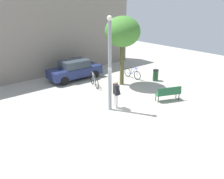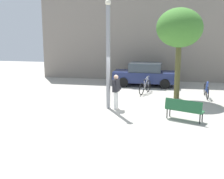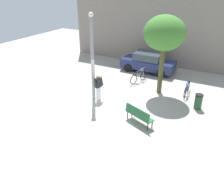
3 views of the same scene
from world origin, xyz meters
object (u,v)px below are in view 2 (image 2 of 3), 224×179
(lamppost, at_px, (108,53))
(plaza_tree, at_px, (179,29))
(person_by_lamppost, at_px, (116,89))
(bicycle_blue, at_px, (206,91))
(parked_car_navy, at_px, (145,74))
(park_bench, at_px, (184,108))
(bicycle_silver, at_px, (145,87))

(lamppost, bearing_deg, plaza_tree, 39.11)
(person_by_lamppost, bearing_deg, bicycle_blue, 36.00)
(parked_car_navy, bearing_deg, person_by_lamppost, -98.47)
(person_by_lamppost, distance_m, parked_car_navy, 6.19)
(person_by_lamppost, xyz_separation_m, plaza_tree, (2.93, 2.78, 2.85))
(park_bench, bearing_deg, bicycle_blue, 72.74)
(person_by_lamppost, height_order, parked_car_navy, person_by_lamppost)
(plaza_tree, bearing_deg, park_bench, -87.03)
(plaza_tree, bearing_deg, bicycle_blue, 18.41)
(lamppost, height_order, bicycle_blue, lamppost)
(person_by_lamppost, bearing_deg, plaza_tree, 43.48)
(person_by_lamppost, xyz_separation_m, bicycle_blue, (4.58, 3.33, -0.58))
(park_bench, relative_size, parked_car_navy, 0.39)
(person_by_lamppost, relative_size, parked_car_navy, 0.40)
(lamppost, height_order, park_bench, lamppost)
(plaza_tree, bearing_deg, lamppost, -140.89)
(lamppost, distance_m, park_bench, 4.37)
(bicycle_silver, distance_m, parked_car_navy, 2.43)
(bicycle_blue, bearing_deg, lamppost, -146.83)
(park_bench, bearing_deg, parked_car_navy, 106.74)
(plaza_tree, relative_size, bicycle_silver, 2.81)
(lamppost, relative_size, parked_car_navy, 1.22)
(person_by_lamppost, bearing_deg, bicycle_silver, 73.49)
(plaza_tree, distance_m, parked_car_navy, 4.94)
(bicycle_silver, bearing_deg, plaza_tree, -27.44)
(plaza_tree, bearing_deg, parked_car_navy, 121.18)
(person_by_lamppost, relative_size, bicycle_blue, 0.92)
(park_bench, xyz_separation_m, parked_car_navy, (-2.23, 7.42, 0.23))
(person_by_lamppost, distance_m, park_bench, 3.43)
(park_bench, relative_size, plaza_tree, 0.34)
(bicycle_blue, bearing_deg, bicycle_silver, 173.45)
(park_bench, bearing_deg, plaza_tree, 92.97)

